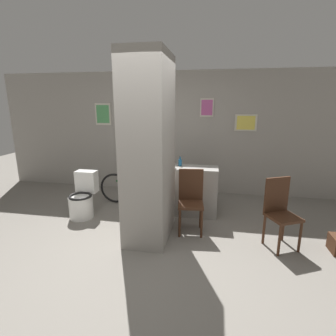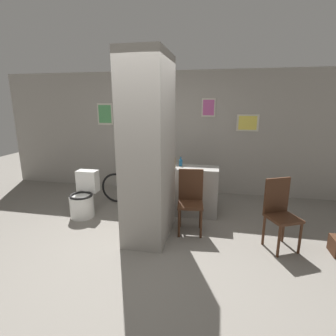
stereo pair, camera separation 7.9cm
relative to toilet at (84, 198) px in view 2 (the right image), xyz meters
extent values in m
plane|color=slate|center=(1.34, -0.94, -0.32)|extent=(14.00, 14.00, 0.00)
cube|color=gray|center=(1.34, 1.69, 0.98)|extent=(8.00, 0.06, 2.60)
cube|color=beige|center=(-0.26, 1.65, 1.38)|extent=(0.36, 0.02, 0.48)
cube|color=#4C9959|center=(-0.26, 1.63, 1.38)|extent=(0.30, 0.01, 0.39)
cube|color=beige|center=(2.84, 1.65, 1.23)|extent=(0.44, 0.02, 0.34)
cube|color=#E0CC4C|center=(2.84, 1.63, 1.23)|extent=(0.36, 0.01, 0.28)
cube|color=beige|center=(2.04, 1.65, 1.53)|extent=(0.28, 0.02, 0.38)
cube|color=#B24C8C|center=(2.04, 1.63, 1.53)|extent=(0.23, 0.01, 0.31)
cube|color=gray|center=(1.32, -0.44, 0.98)|extent=(0.58, 1.00, 2.60)
cylinder|color=#593319|center=(1.02, -0.64, 1.23)|extent=(0.03, 0.40, 0.40)
cylinder|color=red|center=(1.00, -0.64, 1.23)|extent=(0.01, 0.07, 0.07)
cube|color=gray|center=(1.74, 0.45, 0.11)|extent=(1.15, 0.44, 0.86)
cylinder|color=white|center=(0.00, -0.08, -0.13)|extent=(0.41, 0.41, 0.38)
torus|color=black|center=(0.00, -0.08, 0.08)|extent=(0.39, 0.39, 0.04)
cube|color=white|center=(0.00, 0.19, 0.26)|extent=(0.37, 0.20, 0.39)
cylinder|color=#422616|center=(1.77, -0.44, -0.10)|extent=(0.04, 0.04, 0.44)
cylinder|color=#422616|center=(2.09, -0.41, -0.10)|extent=(0.04, 0.04, 0.44)
cylinder|color=#422616|center=(1.74, -0.12, -0.10)|extent=(0.04, 0.04, 0.44)
cylinder|color=#422616|center=(2.06, -0.09, -0.10)|extent=(0.04, 0.04, 0.44)
cube|color=#422616|center=(1.91, -0.27, 0.14)|extent=(0.42, 0.42, 0.04)
cube|color=#422616|center=(1.89, -0.09, 0.40)|extent=(0.38, 0.07, 0.49)
cylinder|color=#422616|center=(3.11, -0.71, -0.10)|extent=(0.04, 0.04, 0.44)
cylinder|color=#422616|center=(3.40, -0.57, -0.10)|extent=(0.04, 0.04, 0.44)
cylinder|color=#422616|center=(2.97, -0.42, -0.10)|extent=(0.04, 0.04, 0.44)
cylinder|color=#422616|center=(3.26, -0.28, -0.10)|extent=(0.04, 0.04, 0.44)
cube|color=#422616|center=(3.18, -0.49, 0.14)|extent=(0.51, 0.51, 0.04)
cube|color=#422616|center=(3.11, -0.34, 0.40)|extent=(0.35, 0.19, 0.49)
torus|color=black|center=(0.32, 0.70, -0.02)|extent=(0.60, 0.04, 0.60)
torus|color=black|center=(1.23, 0.70, -0.02)|extent=(0.60, 0.04, 0.60)
cylinder|color=#266633|center=(0.77, 0.70, 0.14)|extent=(0.84, 0.04, 0.04)
cylinder|color=#266633|center=(0.55, 0.70, 0.14)|extent=(0.03, 0.03, 0.31)
cylinder|color=#266633|center=(1.19, 0.70, 0.14)|extent=(0.03, 0.03, 0.28)
cube|color=black|center=(0.55, 0.70, 0.31)|extent=(0.16, 0.06, 0.04)
cylinder|color=#262626|center=(1.19, 0.70, 0.28)|extent=(0.03, 0.42, 0.03)
cylinder|color=olive|center=(1.53, 0.37, 0.63)|extent=(0.07, 0.07, 0.17)
cylinder|color=olive|center=(1.53, 0.37, 0.75)|extent=(0.03, 0.03, 0.07)
sphere|color=#333333|center=(1.53, 0.37, 0.80)|extent=(0.03, 0.03, 0.03)
cylinder|color=#19598C|center=(1.64, 0.52, 0.60)|extent=(0.06, 0.06, 0.11)
cylinder|color=#19598C|center=(1.64, 0.52, 0.68)|extent=(0.03, 0.03, 0.05)
sphere|color=#333333|center=(1.64, 0.52, 0.71)|extent=(0.03, 0.03, 0.03)
camera|label=1|loc=(2.24, -3.97, 1.64)|focal=28.00mm
camera|label=2|loc=(2.32, -3.96, 1.64)|focal=28.00mm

